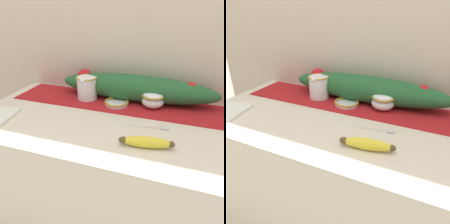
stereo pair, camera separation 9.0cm
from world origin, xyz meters
TOP-DOWN VIEW (x-y plane):
  - countertop at (0.00, 0.00)m, footprint 1.35×0.62m
  - back_wall at (0.00, 0.33)m, footprint 2.15×0.04m
  - table_runner at (0.00, 0.18)m, footprint 1.24×0.25m
  - cream_pitcher at (-0.24, 0.18)m, footprint 0.11×0.13m
  - sugar_bowl at (0.10, 0.18)m, footprint 0.11×0.11m
  - small_dish at (-0.07, 0.15)m, footprint 0.12×0.12m
  - banana at (0.14, -0.16)m, footprint 0.20×0.07m
  - spoon at (0.17, -0.01)m, footprint 0.17×0.04m
  - poinsettia_garland at (-0.00, 0.23)m, footprint 0.81×0.15m

SIDE VIEW (x-z plane):
  - countertop at x=0.00m, z-range 0.00..0.87m
  - table_runner at x=0.00m, z-range 0.87..0.87m
  - spoon at x=0.17m, z-range 0.87..0.88m
  - small_dish at x=-0.07m, z-range 0.87..0.89m
  - banana at x=0.14m, z-range 0.87..0.91m
  - sugar_bowl at x=0.10m, z-range 0.86..0.96m
  - cream_pitcher at x=-0.24m, z-range 0.87..1.00m
  - poinsettia_garland at x=0.00m, z-range 0.87..1.01m
  - back_wall at x=0.00m, z-range 0.00..2.40m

